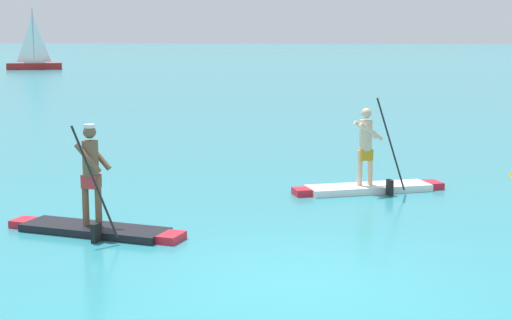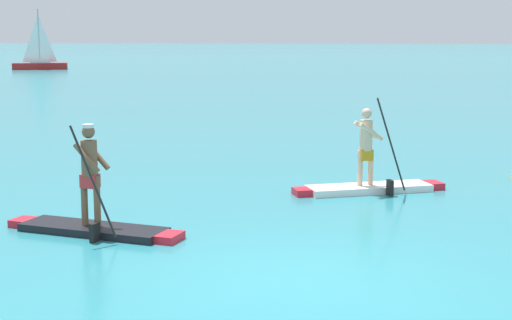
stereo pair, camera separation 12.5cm
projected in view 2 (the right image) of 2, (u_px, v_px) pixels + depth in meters
ground at (299, 279)px, 10.25m from camera, size 440.00×440.00×0.00m
paddleboarder_mid_center at (93, 213)px, 12.54m from camera, size 3.11×1.28×1.84m
paddleboarder_far_right at (369, 177)px, 15.83m from camera, size 3.16×1.62×1.98m
sailboat_left_horizon at (40, 61)px, 68.67m from camera, size 4.89×2.76×5.31m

